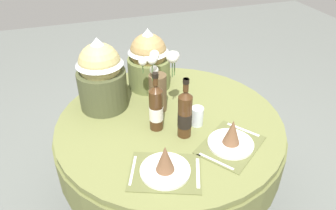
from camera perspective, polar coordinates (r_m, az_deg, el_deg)
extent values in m
plane|color=slate|center=(2.37, 0.26, -16.79)|extent=(8.00, 8.00, 0.00)
cylinder|color=olive|center=(1.88, 0.31, -3.07)|extent=(1.31, 1.31, 0.04)
cylinder|color=#626738|center=(1.96, 0.30, -6.07)|extent=(1.34, 1.34, 0.22)
cylinder|color=black|center=(2.10, 0.28, -10.63)|extent=(0.12, 0.12, 0.65)
cylinder|color=black|center=(2.36, 0.26, -16.56)|extent=(0.77, 0.77, 0.03)
cube|color=brown|center=(1.54, -0.50, -11.90)|extent=(0.41, 0.37, 0.00)
cylinder|color=white|center=(1.54, -0.51, -11.64)|extent=(0.24, 0.24, 0.02)
cone|color=brown|center=(1.48, -0.52, -9.52)|extent=(0.09, 0.09, 0.14)
cube|color=silver|center=(1.56, -6.33, -11.51)|extent=(0.08, 0.18, 0.00)
cube|color=silver|center=(1.54, 5.38, -11.99)|extent=(0.08, 0.18, 0.00)
cube|color=brown|center=(1.72, 11.11, -7.04)|extent=(0.43, 0.41, 0.00)
cylinder|color=white|center=(1.71, 11.15, -6.79)|extent=(0.24, 0.24, 0.02)
cone|color=brown|center=(1.66, 11.44, -4.74)|extent=(0.09, 0.09, 0.14)
cube|color=silver|center=(1.61, 8.63, -9.94)|extent=(0.12, 0.16, 0.00)
cube|color=silver|center=(1.83, 13.29, -4.31)|extent=(0.12, 0.16, 0.00)
cylinder|color=brown|center=(1.89, -1.83, 2.21)|extent=(0.10, 0.10, 0.24)
sphere|color=white|center=(1.80, -2.55, 8.37)|extent=(0.05, 0.05, 0.05)
cylinder|color=#4C7038|center=(1.83, -2.50, 6.81)|extent=(0.01, 0.01, 0.08)
sphere|color=white|center=(1.77, 1.21, 8.81)|extent=(0.05, 0.05, 0.05)
cylinder|color=#4C7038|center=(1.80, 1.19, 6.83)|extent=(0.01, 0.01, 0.10)
sphere|color=white|center=(1.71, -2.89, 8.07)|extent=(0.05, 0.05, 0.05)
cylinder|color=#4C7038|center=(1.74, -2.82, 5.95)|extent=(0.01, 0.01, 0.11)
sphere|color=white|center=(1.75, 0.80, 8.60)|extent=(0.07, 0.07, 0.07)
cylinder|color=#4C7038|center=(1.78, 0.78, 6.44)|extent=(0.01, 0.01, 0.10)
sphere|color=white|center=(1.78, -2.50, 6.32)|extent=(0.05, 0.05, 0.05)
cylinder|color=#4C7038|center=(1.80, -2.48, 5.44)|extent=(0.01, 0.01, 0.03)
sphere|color=white|center=(1.82, -4.57, 7.77)|extent=(0.05, 0.05, 0.05)
cylinder|color=#4C7038|center=(1.84, -4.51, 6.53)|extent=(0.01, 0.01, 0.06)
sphere|color=white|center=(1.87, -2.43, 8.96)|extent=(0.06, 0.06, 0.06)
cylinder|color=#4C7038|center=(1.89, -2.39, 7.53)|extent=(0.01, 0.01, 0.06)
cylinder|color=#422814|center=(1.73, -2.13, -0.90)|extent=(0.08, 0.08, 0.24)
cylinder|color=silver|center=(1.74, -2.12, -1.43)|extent=(0.08, 0.08, 0.08)
cone|color=#422814|center=(1.66, -2.23, 3.05)|extent=(0.08, 0.08, 0.03)
cylinder|color=#422814|center=(1.63, -2.27, 4.64)|extent=(0.03, 0.03, 0.07)
cylinder|color=black|center=(1.62, -2.29, 5.36)|extent=(0.03, 0.03, 0.02)
cylinder|color=#422814|center=(1.68, 3.03, -2.08)|extent=(0.08, 0.08, 0.25)
cylinder|color=black|center=(1.69, 3.01, -2.62)|extent=(0.08, 0.08, 0.08)
cone|color=#422814|center=(1.60, 3.18, 1.97)|extent=(0.08, 0.08, 0.03)
cylinder|color=#422814|center=(1.58, 3.23, 3.58)|extent=(0.03, 0.03, 0.07)
cylinder|color=black|center=(1.56, 3.26, 4.31)|extent=(0.03, 0.03, 0.02)
cylinder|color=silver|center=(1.80, 5.25, -2.02)|extent=(0.07, 0.07, 0.11)
cylinder|color=#474C2D|center=(1.96, -11.56, 2.81)|extent=(0.29, 0.29, 0.24)
sphere|color=tan|center=(1.88, -12.14, 7.21)|extent=(0.25, 0.25, 0.25)
cone|color=silver|center=(1.85, -12.43, 9.42)|extent=(0.28, 0.28, 0.16)
cylinder|color=olive|center=(2.15, -3.40, 5.85)|extent=(0.28, 0.28, 0.20)
sphere|color=#9E7F4C|center=(2.08, -3.54, 9.49)|extent=(0.24, 0.24, 0.24)
cone|color=silver|center=(2.05, -3.62, 11.45)|extent=(0.27, 0.27, 0.15)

